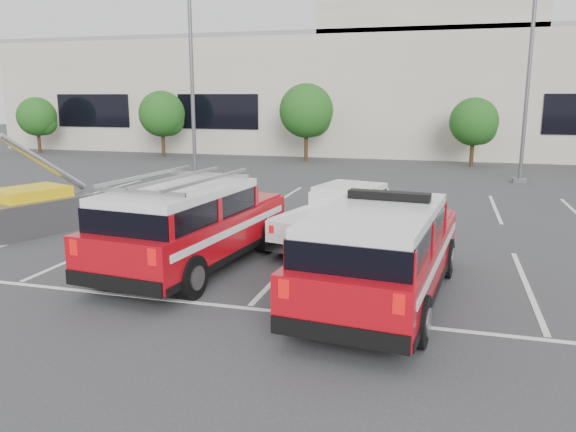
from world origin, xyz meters
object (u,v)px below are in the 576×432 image
tree_left (163,116)px  light_pole_mid (529,71)px  tree_mid_right (475,123)px  white_pickup (343,221)px  tree_mid_left (308,113)px  ladder_suv (190,231)px  utility_rig (27,212)px  convention_building (404,87)px  fire_chief_suv (381,259)px  light_pole_left (192,71)px  tree_far_left (38,118)px

tree_left → light_pole_mid: (21.91, -6.05, 2.41)m
tree_mid_right → white_pickup: 20.01m
tree_mid_left → ladder_suv: 23.09m
tree_left → tree_mid_right: 20.00m
tree_mid_right → light_pole_mid: (1.91, -6.05, 2.68)m
light_pole_mid → utility_rig: light_pole_mid is taller
convention_building → light_pole_mid: (6.82, -15.86, 0.47)m
tree_mid_left → fire_chief_suv: 24.99m
tree_left → light_pole_mid: bearing=-15.4°
light_pole_mid → fire_chief_suv: size_ratio=1.62×
light_pole_left → utility_rig: 11.54m
tree_far_left → light_pole_mid: bearing=-10.7°
tree_left → fire_chief_suv: (17.33, -23.80, -1.89)m
convention_building → tree_mid_right: 11.20m
tree_mid_left → fire_chief_suv: tree_mid_left is taller
tree_left → tree_mid_left: bearing=0.0°
convention_building → tree_mid_left: convention_building is taller
tree_left → ladder_suv: (12.74, -22.83, -1.85)m
convention_building → tree_left: bearing=-146.9°
tree_mid_left → tree_left: bearing=-180.0°
ladder_suv → convention_building: bearing=92.1°
white_pickup → light_pole_mid: bearing=79.9°
tree_mid_left → light_pole_left: size_ratio=0.47×
tree_left → light_pole_left: (6.91, -10.05, 2.41)m
tree_left → tree_mid_left: (10.00, 0.00, 0.27)m
utility_rig → tree_left: bearing=127.2°
convention_building → utility_rig: size_ratio=15.29×
tree_far_left → utility_rig: 26.32m
convention_building → white_pickup: (0.71, -29.29, -4.08)m
light_pole_left → utility_rig: size_ratio=2.61×
convention_building → fire_chief_suv: size_ratio=9.47×
tree_left → utility_rig: bearing=-73.1°
fire_chief_suv → tree_mid_left: bearing=113.0°
light_pole_mid → convention_building: bearing=113.3°
light_pole_mid → white_pickup: 15.44m
tree_far_left → tree_mid_left: size_ratio=0.82×
tree_mid_right → fire_chief_suv: size_ratio=0.63×
tree_far_left → light_pole_mid: 32.59m
tree_mid_left → ladder_suv: tree_mid_left is taller
convention_building → tree_mid_left: size_ratio=12.38×
tree_mid_right → tree_far_left: bearing=180.0°
tree_left → tree_mid_right: (20.00, -0.00, -0.27)m
convention_building → white_pickup: size_ratio=10.94×
tree_mid_left → white_pickup: size_ratio=0.88×
tree_mid_left → convention_building: bearing=62.6°
convention_building → light_pole_mid: convention_building is taller
light_pole_left → fire_chief_suv: light_pole_left is taller
convention_building → fire_chief_suv: convention_building is taller
tree_mid_left → fire_chief_suv: (7.33, -23.80, -2.16)m
light_pole_mid → fire_chief_suv: bearing=-104.5°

